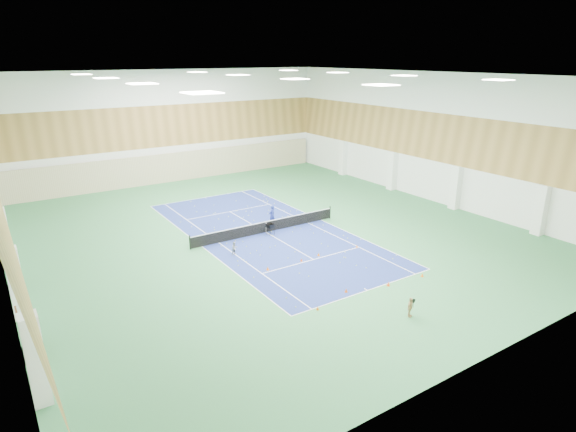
{
  "coord_description": "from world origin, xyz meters",
  "views": [
    {
      "loc": [
        -18.16,
        -30.93,
        13.38
      ],
      "look_at": [
        0.45,
        -2.49,
        2.0
      ],
      "focal_mm": 30.0,
      "sensor_mm": 36.0,
      "label": 1
    }
  ],
  "objects": [
    {
      "name": "room_shell",
      "position": [
        0.0,
        0.0,
        6.0
      ],
      "size": [
        36.0,
        40.0,
        12.0
      ],
      "primitive_type": null,
      "color": "white",
      "rests_on": "ground"
    },
    {
      "name": "child_apron",
      "position": [
        -0.17,
        -15.39,
        0.57
      ],
      "size": [
        0.72,
        0.51,
        1.13
      ],
      "primitive_type": "imported",
      "rotation": [
        0.0,
        0.0,
        0.39
      ],
      "color": "tan",
      "rests_on": "ground"
    },
    {
      "name": "cone_base_b",
      "position": [
        -1.21,
        -11.35,
        0.12
      ],
      "size": [
        0.22,
        0.22,
        0.24
      ],
      "primitive_type": "cone",
      "color": "#DB530B",
      "rests_on": "ground"
    },
    {
      "name": "cone_base_a",
      "position": [
        -3.87,
        -12.08,
        0.1
      ],
      "size": [
        0.18,
        0.18,
        0.19
      ],
      "primitive_type": "cone",
      "color": "#EE600C",
      "rests_on": "ground"
    },
    {
      "name": "ball_cart",
      "position": [
        0.03,
        -0.6,
        0.45
      ],
      "size": [
        0.59,
        0.59,
        0.9
      ],
      "primitive_type": null,
      "rotation": [
        0.0,
        0.0,
        0.14
      ],
      "color": "black",
      "rests_on": "ground"
    },
    {
      "name": "court_surface",
      "position": [
        0.0,
        0.0,
        0.01
      ],
      "size": [
        10.97,
        23.77,
        0.01
      ],
      "primitive_type": "cube",
      "color": "navy",
      "rests_on": "ground"
    },
    {
      "name": "back_curtain",
      "position": [
        0.0,
        19.75,
        1.6
      ],
      "size": [
        35.4,
        0.16,
        3.2
      ],
      "primitive_type": "cube",
      "color": "#C6B793",
      "rests_on": "ground"
    },
    {
      "name": "cone_base_c",
      "position": [
        1.49,
        -12.11,
        0.12
      ],
      "size": [
        0.23,
        0.23,
        0.25
      ],
      "primitive_type": "cone",
      "color": "#FF470D",
      "rests_on": "ground"
    },
    {
      "name": "wood_cladding",
      "position": [
        0.0,
        0.0,
        8.0
      ],
      "size": [
        36.0,
        40.0,
        8.0
      ],
      "primitive_type": null,
      "color": "#A1783B",
      "rests_on": "room_shell"
    },
    {
      "name": "cone_svc_c",
      "position": [
        0.69,
        -6.06,
        0.11
      ],
      "size": [
        0.2,
        0.2,
        0.23
      ],
      "primitive_type": "cone",
      "color": "orange",
      "rests_on": "ground"
    },
    {
      "name": "tennis_balls_scatter",
      "position": [
        0.0,
        0.0,
        0.05
      ],
      "size": [
        10.57,
        22.77,
        0.07
      ],
      "primitive_type": null,
      "color": "#C1D724",
      "rests_on": "ground"
    },
    {
      "name": "ceiling_light_grid",
      "position": [
        0.0,
        0.0,
        11.92
      ],
      "size": [
        21.4,
        25.4,
        0.06
      ],
      "primitive_type": null,
      "color": "white",
      "rests_on": "room_shell"
    },
    {
      "name": "door_left_b",
      "position": [
        -17.92,
        0.0,
        1.1
      ],
      "size": [
        0.08,
        1.8,
        2.2
      ],
      "primitive_type": "cube",
      "color": "#593319",
      "rests_on": "ground"
    },
    {
      "name": "door_left_a",
      "position": [
        -17.92,
        -8.0,
        1.1
      ],
      "size": [
        0.08,
        1.8,
        2.2
      ],
      "primitive_type": "cube",
      "color": "#593319",
      "rests_on": "ground"
    },
    {
      "name": "cone_svc_b",
      "position": [
        -0.85,
        -6.17,
        0.1
      ],
      "size": [
        0.19,
        0.19,
        0.21
      ],
      "primitive_type": "cone",
      "color": "#FF5A0D",
      "rests_on": "ground"
    },
    {
      "name": "coach",
      "position": [
        1.3,
        1.23,
        0.86
      ],
      "size": [
        0.74,
        0.61,
        1.72
      ],
      "primitive_type": "imported",
      "rotation": [
        0.0,
        0.0,
        3.51
      ],
      "color": "navy",
      "rests_on": "ground"
    },
    {
      "name": "cone_base_d",
      "position": [
        4.21,
        -12.36,
        0.12
      ],
      "size": [
        0.21,
        0.21,
        0.23
      ],
      "primitive_type": "cone",
      "color": "orange",
      "rests_on": "ground"
    },
    {
      "name": "cone_svc_a",
      "position": [
        -3.52,
        -6.13,
        0.12
      ],
      "size": [
        0.22,
        0.22,
        0.24
      ],
      "primitive_type": "cone",
      "color": "orange",
      "rests_on": "ground"
    },
    {
      "name": "tennis_net",
      "position": [
        0.0,
        0.0,
        0.55
      ],
      "size": [
        12.8,
        0.1,
        1.1
      ],
      "primitive_type": null,
      "color": "black",
      "rests_on": "ground"
    },
    {
      "name": "cone_svc_d",
      "position": [
        3.96,
        -6.35,
        0.1
      ],
      "size": [
        0.19,
        0.19,
        0.21
      ],
      "primitive_type": "cone",
      "color": "#DA5D0B",
      "rests_on": "ground"
    },
    {
      "name": "child_court",
      "position": [
        -4.14,
        -2.65,
        0.49
      ],
      "size": [
        0.55,
        0.47,
        0.97
      ],
      "primitive_type": "imported",
      "rotation": [
        0.0,
        0.0,
        0.25
      ],
      "color": "#92929A",
      "rests_on": "ground"
    },
    {
      "name": "ground",
      "position": [
        0.0,
        0.0,
        0.0
      ],
      "size": [
        40.0,
        40.0,
        0.0
      ],
      "primitive_type": "plane",
      "color": "#307143",
      "rests_on": "ground"
    }
  ]
}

